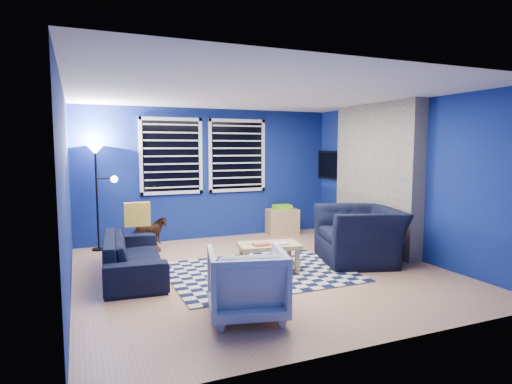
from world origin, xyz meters
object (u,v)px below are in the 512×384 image
sofa (133,255)px  coffee_table (269,251)px  armchair_big (359,235)px  rocking_horse (150,231)px  armchair_bent (247,283)px  floor_lamp (97,163)px  cabinet (282,221)px  tv (332,165)px

sofa → coffee_table: bearing=-103.1°
sofa → armchair_big: size_ratio=1.51×
sofa → armchair_big: bearing=-95.9°
armchair_big → rocking_horse: size_ratio=2.22×
armchair_bent → floor_lamp: (-1.26, 3.70, 1.13)m
rocking_horse → armchair_big: bearing=-119.0°
armchair_bent → cabinet: size_ratio=1.21×
rocking_horse → floor_lamp: size_ratio=0.32×
tv → rocking_horse: tv is taller
sofa → cabinet: cabinet is taller
armchair_big → floor_lamp: floor_lamp is taller
armchair_bent → rocking_horse: 3.47m
armchair_bent → cabinet: 4.32m
tv → floor_lamp: (-4.51, 0.25, 0.09)m
tv → sofa: bearing=-160.2°
armchair_big → armchair_bent: bearing=-44.1°
coffee_table → armchair_big: bearing=-1.3°
sofa → rocking_horse: sofa is taller
tv → armchair_big: (-0.84, -2.10, -0.98)m
coffee_table → floor_lamp: size_ratio=0.51×
rocking_horse → cabinet: bearing=-77.3°
armchair_big → coffee_table: 1.52m
sofa → rocking_horse: (0.46, 1.49, 0.03)m
floor_lamp → cabinet: bearing=0.1°
tv → cabinet: size_ratio=1.51×
tv → rocking_horse: size_ratio=1.73×
tv → cabinet: tv is taller
armchair_bent → floor_lamp: floor_lamp is taller
tv → sofa: tv is taller
armchair_big → floor_lamp: (-3.67, 2.34, 1.07)m
rocking_horse → sofa: bearing=170.0°
armchair_bent → cabinet: bearing=-107.5°
tv → cabinet: 1.54m
armchair_bent → tv: bearing=-119.6°
cabinet → floor_lamp: 3.71m
coffee_table → tv: bearing=41.2°
sofa → cabinet: (3.15, 1.75, -0.02)m
sofa → coffee_table: size_ratio=2.11×
armchair_bent → armchair_big: bearing=-137.0°
floor_lamp → tv: bearing=-3.1°
tv → armchair_bent: 4.85m
floor_lamp → rocking_horse: bearing=-17.8°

